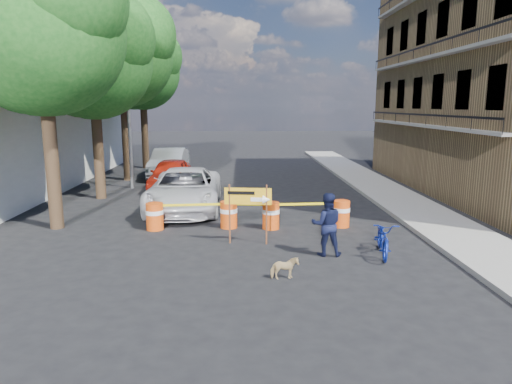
{
  "coord_description": "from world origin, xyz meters",
  "views": [
    {
      "loc": [
        -0.64,
        -13.1,
        4.07
      ],
      "look_at": [
        -0.11,
        1.42,
        1.3
      ],
      "focal_mm": 32.0,
      "sensor_mm": 36.0,
      "label": 1
    }
  ],
  "objects": [
    {
      "name": "sidewalk_east",
      "position": [
        6.2,
        6.0,
        0.07
      ],
      "size": [
        2.4,
        40.0,
        0.15
      ],
      "primitive_type": "cube",
      "color": "gray",
      "rests_on": "ground"
    },
    {
      "name": "pedestrian",
      "position": [
        1.73,
        -1.12,
        0.87
      ],
      "size": [
        0.91,
        0.74,
        1.75
      ],
      "primitive_type": "imported",
      "rotation": [
        0.0,
        0.0,
        3.05
      ],
      "color": "black",
      "rests_on": "ground"
    },
    {
      "name": "streetlamp",
      "position": [
        -5.93,
        9.5,
        4.38
      ],
      "size": [
        1.25,
        0.18,
        8.0
      ],
      "color": "gray",
      "rests_on": "ground"
    },
    {
      "name": "bicycle",
      "position": [
        3.29,
        -1.19,
        0.94
      ],
      "size": [
        0.83,
        1.09,
        1.88
      ],
      "primitive_type": "imported",
      "rotation": [
        0.0,
        0.0,
        -0.19
      ],
      "color": "#122696",
      "rests_on": "ground"
    },
    {
      "name": "sedan_silver",
      "position": [
        -4.68,
        13.12,
        0.82
      ],
      "size": [
        1.81,
        4.99,
        1.64
      ],
      "primitive_type": "imported",
      "rotation": [
        0.0,
        0.0,
        -0.02
      ],
      "color": "#AEB1B5",
      "rests_on": "ground"
    },
    {
      "name": "tree_mid_b",
      "position": [
        -6.73,
        12.0,
        6.71
      ],
      "size": [
        5.67,
        5.4,
        9.62
      ],
      "color": "#332316",
      "rests_on": "ground"
    },
    {
      "name": "suv_white",
      "position": [
        -2.8,
        4.56,
        0.81
      ],
      "size": [
        2.76,
        5.86,
        1.62
      ],
      "primitive_type": "imported",
      "rotation": [
        0.0,
        0.0,
        0.01
      ],
      "color": "silver",
      "rests_on": "ground"
    },
    {
      "name": "barrel_far_right",
      "position": [
        2.8,
        1.83,
        0.47
      ],
      "size": [
        0.58,
        0.58,
        0.9
      ],
      "color": "#CD410C",
      "rests_on": "ground"
    },
    {
      "name": "tree_mid_a",
      "position": [
        -6.74,
        7.0,
        6.01
      ],
      "size": [
        5.25,
        5.0,
        8.68
      ],
      "color": "#332316",
      "rests_on": "ground"
    },
    {
      "name": "barrel_far_left",
      "position": [
        -3.46,
        1.67,
        0.47
      ],
      "size": [
        0.58,
        0.58,
        0.9
      ],
      "color": "#CD410C",
      "rests_on": "ground"
    },
    {
      "name": "barrel_mid_left",
      "position": [
        -1.02,
        1.83,
        0.47
      ],
      "size": [
        0.58,
        0.58,
        0.9
      ],
      "color": "#CD410C",
      "rests_on": "ground"
    },
    {
      "name": "ground",
      "position": [
        0.0,
        0.0,
        0.0
      ],
      "size": [
        120.0,
        120.0,
        0.0
      ],
      "primitive_type": "plane",
      "color": "black",
      "rests_on": "ground"
    },
    {
      "name": "barrel_mid_right",
      "position": [
        0.39,
        1.65,
        0.47
      ],
      "size": [
        0.58,
        0.58,
        0.9
      ],
      "color": "#CD410C",
      "rests_on": "ground"
    },
    {
      "name": "dog",
      "position": [
        0.4,
        -2.87,
        0.27
      ],
      "size": [
        0.68,
        0.38,
        0.55
      ],
      "primitive_type": "imported",
      "rotation": [
        0.0,
        0.0,
        1.71
      ],
      "color": "tan",
      "rests_on": "ground"
    },
    {
      "name": "tree_near",
      "position": [
        -6.73,
        2.0,
        6.36
      ],
      "size": [
        5.46,
        5.2,
        9.15
      ],
      "color": "#332316",
      "rests_on": "ground"
    },
    {
      "name": "sedan_red",
      "position": [
        -4.04,
        9.23,
        0.74
      ],
      "size": [
        1.91,
        4.42,
        1.49
      ],
      "primitive_type": "imported",
      "rotation": [
        0.0,
        0.0,
        -0.03
      ],
      "color": "#A21C0D",
      "rests_on": "ground"
    },
    {
      "name": "detour_sign",
      "position": [
        -0.23,
        -0.03,
        1.31
      ],
      "size": [
        1.39,
        0.34,
        1.8
      ],
      "rotation": [
        0.0,
        0.0,
        -0.13
      ],
      "color": "#592D19",
      "rests_on": "ground"
    },
    {
      "name": "tree_far",
      "position": [
        -6.74,
        17.0,
        6.22
      ],
      "size": [
        5.04,
        4.8,
        8.84
      ],
      "color": "#332316",
      "rests_on": "ground"
    }
  ]
}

